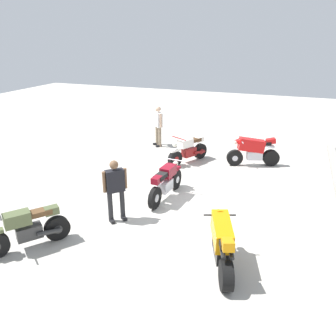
# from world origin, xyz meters

# --- Properties ---
(ground_plane) EXTENTS (40.00, 40.00, 0.00)m
(ground_plane) POSITION_xyz_m (0.00, 0.00, 0.00)
(ground_plane) COLOR #B7B2A8
(motorcycle_olive_vintage) EXTENTS (1.65, 1.30, 1.07)m
(motorcycle_olive_vintage) POSITION_xyz_m (3.64, -2.36, 0.49)
(motorcycle_olive_vintage) COLOR black
(motorcycle_olive_vintage) RESTS_ON ground
(motorcycle_maroon_cruiser) EXTENTS (2.09, 0.70, 1.09)m
(motorcycle_maroon_cruiser) POSITION_xyz_m (0.13, -0.34, 0.52)
(motorcycle_maroon_cruiser) COLOR black
(motorcycle_maroon_cruiser) RESTS_ON ground
(motorcycle_cream_vintage) EXTENTS (1.80, 1.08, 1.07)m
(motorcycle_cream_vintage) POSITION_xyz_m (-3.05, -0.64, 0.49)
(motorcycle_cream_vintage) COLOR black
(motorcycle_cream_vintage) RESTS_ON ground
(motorcycle_orange_sportbike) EXTENTS (1.89, 0.95, 1.14)m
(motorcycle_orange_sportbike) POSITION_xyz_m (2.74, 1.92, 0.59)
(motorcycle_orange_sportbike) COLOR black
(motorcycle_orange_sportbike) RESTS_ON ground
(motorcycle_red_sportbike) EXTENTS (0.95, 1.89, 1.14)m
(motorcycle_red_sportbike) POSITION_xyz_m (-3.58, 1.71, 0.59)
(motorcycle_red_sportbike) COLOR black
(motorcycle_red_sportbike) RESTS_ON ground
(person_in_black_shirt) EXTENTS (0.55, 0.54, 1.68)m
(person_in_black_shirt) POSITION_xyz_m (1.79, -1.08, 0.96)
(person_in_black_shirt) COLOR #262628
(person_in_black_shirt) RESTS_ON ground
(person_in_white_shirt) EXTENTS (0.56, 0.55, 1.74)m
(person_in_white_shirt) POSITION_xyz_m (-4.59, -2.50, 1.01)
(person_in_white_shirt) COLOR gray
(person_in_white_shirt) RESTS_ON ground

